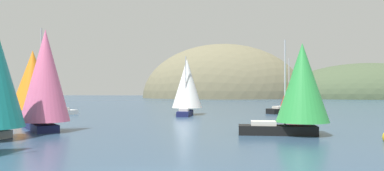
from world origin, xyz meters
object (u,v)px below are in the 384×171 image
(sailboat_pink_spinnaker, at_px, (45,79))
(sailboat_yellow_sail, at_px, (38,89))
(sailboat_red_spinnaker, at_px, (295,86))
(sailboat_white_mainsail, at_px, (187,85))
(sailboat_orange_sail, at_px, (33,81))
(sailboat_green_sail, at_px, (300,86))

(sailboat_pink_spinnaker, bearing_deg, sailboat_yellow_sail, 116.30)
(sailboat_red_spinnaker, relative_size, sailboat_pink_spinnaker, 0.90)
(sailboat_pink_spinnaker, xyz_separation_m, sailboat_white_mainsail, (10.93, 22.57, -0.40))
(sailboat_white_mainsail, distance_m, sailboat_orange_sail, 21.33)
(sailboat_green_sail, xyz_separation_m, sailboat_pink_spinnaker, (-22.32, 0.86, 0.69))
(sailboat_pink_spinnaker, bearing_deg, sailboat_white_mainsail, 64.17)
(sailboat_orange_sail, bearing_deg, sailboat_white_mainsail, 11.98)
(sailboat_yellow_sail, relative_size, sailboat_green_sail, 0.89)
(sailboat_yellow_sail, bearing_deg, sailboat_green_sail, -41.64)
(sailboat_red_spinnaker, distance_m, sailboat_pink_spinnaker, 39.19)
(sailboat_red_spinnaker, bearing_deg, sailboat_orange_sail, -165.34)
(sailboat_red_spinnaker, distance_m, sailboat_white_mainsail, 17.40)
(sailboat_orange_sail, bearing_deg, sailboat_pink_spinnaker, -61.30)
(sailboat_red_spinnaker, relative_size, sailboat_orange_sail, 0.82)
(sailboat_green_sail, relative_size, sailboat_pink_spinnaker, 0.84)
(sailboat_white_mainsail, bearing_deg, sailboat_pink_spinnaker, -115.83)
(sailboat_yellow_sail, height_order, sailboat_green_sail, sailboat_green_sail)
(sailboat_green_sail, height_order, sailboat_pink_spinnaker, sailboat_pink_spinnaker)
(sailboat_red_spinnaker, height_order, sailboat_green_sail, sailboat_red_spinnaker)
(sailboat_orange_sail, bearing_deg, sailboat_green_sail, -30.51)
(sailboat_pink_spinnaker, xyz_separation_m, sailboat_orange_sail, (-9.93, 18.15, 0.06))
(sailboat_pink_spinnaker, height_order, sailboat_white_mainsail, sailboat_pink_spinnaker)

